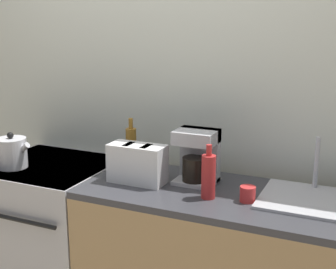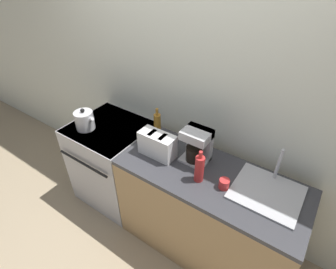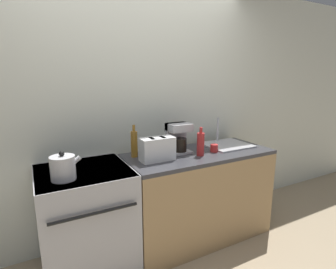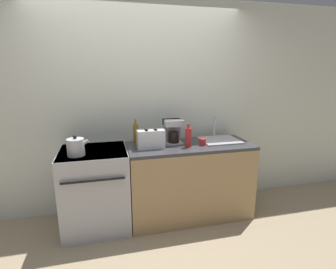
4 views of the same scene
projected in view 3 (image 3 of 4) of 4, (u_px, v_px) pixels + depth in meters
wall_back at (133, 111)px, 2.61m from camera, size 8.00×0.05×2.60m
stove at (87, 220)px, 2.18m from camera, size 0.72×0.71×0.91m
counter_block at (198, 195)px, 2.67m from camera, size 1.46×0.63×0.91m
kettle at (63, 168)px, 1.88m from camera, size 0.22×0.17×0.21m
toaster at (157, 149)px, 2.30m from camera, size 0.30×0.14×0.21m
coffee_maker at (178, 137)px, 2.54m from camera, size 0.21×0.18×0.29m
sink_tray at (227, 144)px, 2.82m from camera, size 0.46×0.42×0.28m
bottle_amber at (134, 144)px, 2.40m from camera, size 0.06×0.06×0.30m
bottle_red at (201, 144)px, 2.44m from camera, size 0.07×0.07×0.27m
cup_red at (214, 148)px, 2.57m from camera, size 0.08×0.08×0.08m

